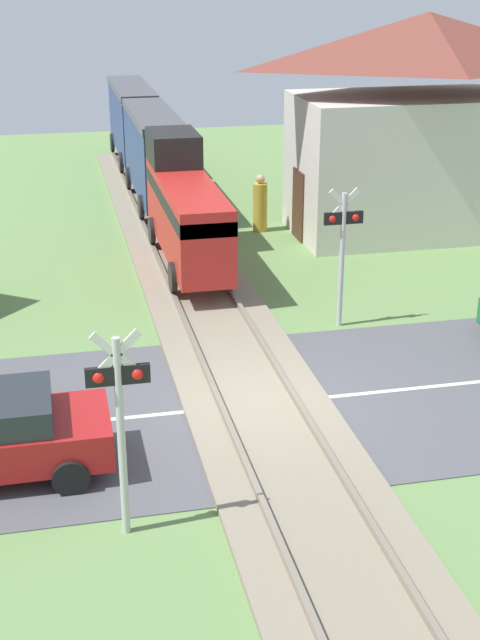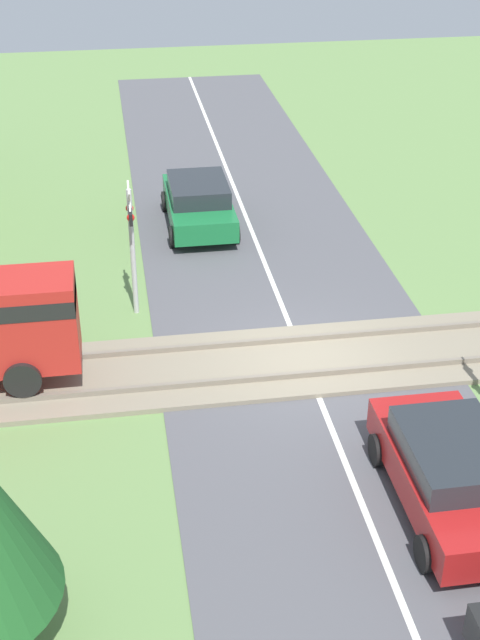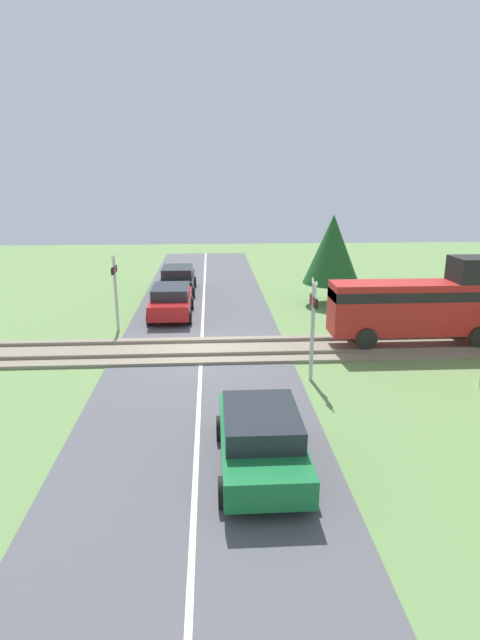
% 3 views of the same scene
% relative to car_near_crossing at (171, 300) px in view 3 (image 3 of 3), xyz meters
% --- Properties ---
extents(ground_plane, '(60.00, 60.00, 0.00)m').
position_rel_car_near_crossing_xyz_m(ground_plane, '(4.89, 1.44, -0.76)').
color(ground_plane, '#66894C').
extents(road_surface, '(48.00, 6.40, 0.02)m').
position_rel_car_near_crossing_xyz_m(road_surface, '(4.89, 1.44, -0.75)').
color(road_surface, '#515156').
rests_on(road_surface, ground_plane).
extents(track_bed, '(2.80, 48.00, 0.24)m').
position_rel_car_near_crossing_xyz_m(track_bed, '(4.89, 1.44, -0.69)').
color(track_bed, gray).
rests_on(track_bed, ground_plane).
extents(car_near_crossing, '(4.08, 1.93, 1.42)m').
position_rel_car_near_crossing_xyz_m(car_near_crossing, '(0.00, 0.00, 0.00)').
color(car_near_crossing, '#A81919').
rests_on(car_near_crossing, ground_plane).
extents(car_far_side, '(3.95, 1.93, 1.39)m').
position_rel_car_near_crossing_xyz_m(car_far_side, '(12.53, 2.88, -0.02)').
color(car_far_side, '#197038').
rests_on(car_far_side, ground_plane).
extents(car_behind_queue, '(4.15, 1.93, 1.41)m').
position_rel_car_near_crossing_xyz_m(car_behind_queue, '(-5.00, 0.00, -0.01)').
color(car_behind_queue, black).
rests_on(car_behind_queue, ground_plane).
extents(crossing_signal_west_approach, '(0.90, 0.18, 3.26)m').
position_rel_car_near_crossing_xyz_m(crossing_signal_west_approach, '(2.08, -2.07, 1.32)').
color(crossing_signal_west_approach, '#B7B7B7').
rests_on(crossing_signal_west_approach, ground_plane).
extents(crossing_signal_east_approach, '(0.90, 0.18, 3.26)m').
position_rel_car_near_crossing_xyz_m(crossing_signal_east_approach, '(7.71, 4.95, 1.32)').
color(crossing_signal_east_approach, '#B7B7B7').
rests_on(crossing_signal_east_approach, ground_plane).
extents(tree_roadside_hedge, '(2.79, 2.79, 4.45)m').
position_rel_car_near_crossing_xyz_m(tree_roadside_hedge, '(-1.82, 7.79, 2.01)').
color(tree_roadside_hedge, brown).
rests_on(tree_roadside_hedge, ground_plane).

